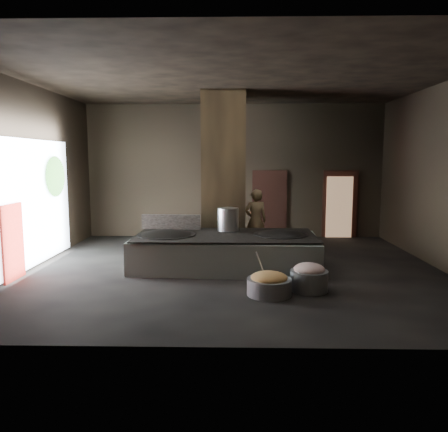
{
  "coord_description": "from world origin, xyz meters",
  "views": [
    {
      "loc": [
        -0.0,
        -10.43,
        2.68
      ],
      "look_at": [
        -0.26,
        0.41,
        1.25
      ],
      "focal_mm": 35.0,
      "sensor_mm": 36.0,
      "label": 1
    }
  ],
  "objects_px": {
    "wok_right": "(280,238)",
    "stock_pot": "(228,219)",
    "wok_left": "(167,238)",
    "cook": "(256,221)",
    "hearth_platform": "(226,252)",
    "veg_basin": "(269,287)",
    "meat_basin": "(309,281)"
  },
  "relations": [
    {
      "from": "wok_left",
      "to": "meat_basin",
      "type": "height_order",
      "value": "wok_left"
    },
    {
      "from": "meat_basin",
      "to": "hearth_platform",
      "type": "bearing_deg",
      "value": 133.16
    },
    {
      "from": "wok_right",
      "to": "cook",
      "type": "xyz_separation_m",
      "value": [
        -0.52,
        1.84,
        0.16
      ]
    },
    {
      "from": "wok_left",
      "to": "veg_basin",
      "type": "distance_m",
      "value": 3.21
    },
    {
      "from": "cook",
      "to": "veg_basin",
      "type": "xyz_separation_m",
      "value": [
        0.08,
        -4.04,
        -0.74
      ]
    },
    {
      "from": "wok_right",
      "to": "stock_pot",
      "type": "xyz_separation_m",
      "value": [
        -1.3,
        0.5,
        0.38
      ]
    },
    {
      "from": "veg_basin",
      "to": "meat_basin",
      "type": "relative_size",
      "value": 1.16
    },
    {
      "from": "hearth_platform",
      "to": "wok_right",
      "type": "xyz_separation_m",
      "value": [
        1.35,
        0.05,
        0.36
      ]
    },
    {
      "from": "wok_right",
      "to": "meat_basin",
      "type": "distance_m",
      "value": 2.02
    },
    {
      "from": "cook",
      "to": "meat_basin",
      "type": "bearing_deg",
      "value": 92.75
    },
    {
      "from": "stock_pot",
      "to": "meat_basin",
      "type": "xyz_separation_m",
      "value": [
        1.69,
        -2.41,
        -0.92
      ]
    },
    {
      "from": "stock_pot",
      "to": "cook",
      "type": "distance_m",
      "value": 1.56
    },
    {
      "from": "veg_basin",
      "to": "meat_basin",
      "type": "distance_m",
      "value": 0.89
    },
    {
      "from": "wok_right",
      "to": "cook",
      "type": "height_order",
      "value": "cook"
    },
    {
      "from": "stock_pot",
      "to": "veg_basin",
      "type": "relative_size",
      "value": 0.66
    },
    {
      "from": "wok_left",
      "to": "stock_pot",
      "type": "relative_size",
      "value": 2.42
    },
    {
      "from": "hearth_platform",
      "to": "wok_left",
      "type": "bearing_deg",
      "value": -175.0
    },
    {
      "from": "cook",
      "to": "meat_basin",
      "type": "distance_m",
      "value": 3.92
    },
    {
      "from": "wok_left",
      "to": "veg_basin",
      "type": "relative_size",
      "value": 1.59
    },
    {
      "from": "veg_basin",
      "to": "hearth_platform",
      "type": "bearing_deg",
      "value": 112.79
    },
    {
      "from": "stock_pot",
      "to": "cook",
      "type": "xyz_separation_m",
      "value": [
        0.78,
        1.34,
        -0.22
      ]
    },
    {
      "from": "hearth_platform",
      "to": "wok_right",
      "type": "distance_m",
      "value": 1.4
    },
    {
      "from": "wok_right",
      "to": "hearth_platform",
      "type": "bearing_deg",
      "value": -177.88
    },
    {
      "from": "hearth_platform",
      "to": "stock_pot",
      "type": "xyz_separation_m",
      "value": [
        0.05,
        0.55,
        0.74
      ]
    },
    {
      "from": "wok_left",
      "to": "veg_basin",
      "type": "bearing_deg",
      "value": -41.77
    },
    {
      "from": "wok_left",
      "to": "stock_pot",
      "type": "height_order",
      "value": "stock_pot"
    },
    {
      "from": "wok_right",
      "to": "stock_pot",
      "type": "bearing_deg",
      "value": 158.96
    },
    {
      "from": "wok_left",
      "to": "cook",
      "type": "distance_m",
      "value": 2.99
    },
    {
      "from": "wok_left",
      "to": "cook",
      "type": "xyz_separation_m",
      "value": [
        2.28,
        1.94,
        0.16
      ]
    },
    {
      "from": "cook",
      "to": "veg_basin",
      "type": "height_order",
      "value": "cook"
    },
    {
      "from": "hearth_platform",
      "to": "cook",
      "type": "distance_m",
      "value": 2.13
    },
    {
      "from": "wok_left",
      "to": "cook",
      "type": "relative_size",
      "value": 0.78
    }
  ]
}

